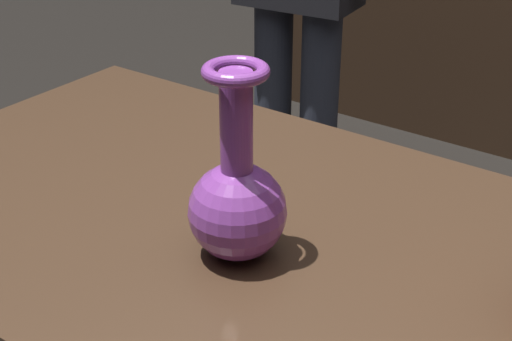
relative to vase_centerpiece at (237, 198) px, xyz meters
The scene contains 1 object.
vase_centerpiece is the anchor object (origin of this frame).
Camera 1 is at (0.44, -0.64, 1.30)m, focal length 52.28 mm.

